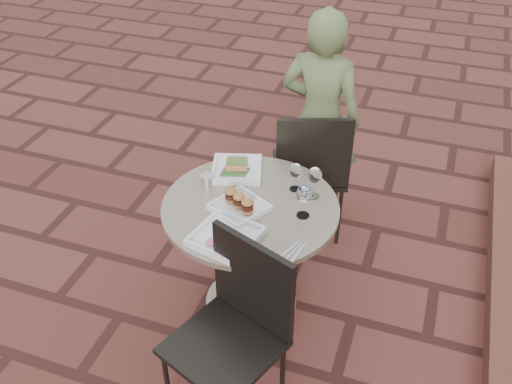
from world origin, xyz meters
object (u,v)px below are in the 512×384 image
(chair_near, at_px, (237,319))
(plate_sliders, at_px, (239,204))
(cafe_table, at_px, (251,242))
(diner, at_px, (320,120))
(chair_far, at_px, (311,165))
(plate_salmon, at_px, (237,169))
(plate_tuna, at_px, (226,236))

(chair_near, relative_size, plate_sliders, 2.90)
(cafe_table, xyz_separation_m, plate_sliders, (-0.04, -0.05, 0.28))
(diner, bearing_deg, chair_far, 97.89)
(chair_near, distance_m, plate_salmon, 0.90)
(plate_sliders, bearing_deg, chair_far, 76.82)
(chair_far, relative_size, chair_near, 1.00)
(plate_salmon, relative_size, plate_tuna, 0.99)
(chair_near, distance_m, diner, 1.56)
(cafe_table, bearing_deg, plate_sliders, -128.72)
(chair_far, bearing_deg, plate_salmon, 35.96)
(chair_near, xyz_separation_m, diner, (-0.03, 1.55, 0.17))
(diner, bearing_deg, plate_salmon, 71.99)
(chair_far, xyz_separation_m, plate_tuna, (-0.16, -0.99, 0.20))
(diner, height_order, plate_salmon, diner)
(diner, xyz_separation_m, plate_sliders, (-0.16, -1.03, 0.05))
(chair_near, relative_size, plate_tuna, 2.77)
(diner, distance_m, plate_sliders, 1.04)
(diner, bearing_deg, cafe_table, 86.67)
(cafe_table, relative_size, chair_near, 0.97)
(plate_salmon, bearing_deg, chair_far, 56.04)
(chair_near, height_order, diner, diner)
(plate_sliders, bearing_deg, plate_salmon, 112.96)
(chair_far, height_order, chair_near, same)
(chair_near, height_order, plate_tuna, chair_near)
(plate_tuna, bearing_deg, diner, 83.76)
(plate_tuna, bearing_deg, cafe_table, 85.38)
(cafe_table, bearing_deg, chair_far, 79.06)
(diner, bearing_deg, plate_sliders, 84.76)
(plate_salmon, xyz_separation_m, plate_tuna, (0.15, -0.53, -0.00))
(diner, height_order, plate_tuna, diner)
(plate_salmon, relative_size, plate_sliders, 1.03)
(diner, relative_size, plate_tuna, 4.28)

